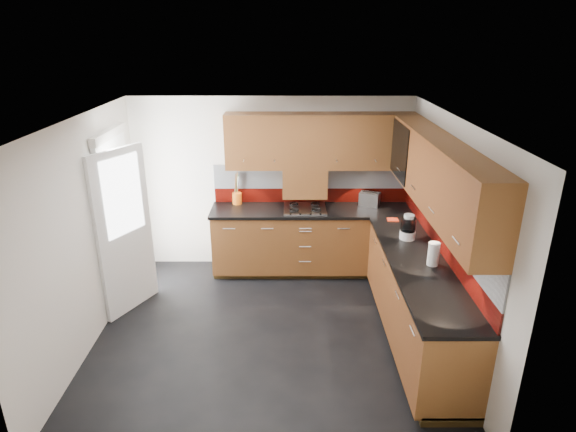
{
  "coord_description": "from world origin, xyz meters",
  "views": [
    {
      "loc": [
        0.21,
        -4.6,
        3.19
      ],
      "look_at": [
        0.22,
        0.65,
        1.16
      ],
      "focal_mm": 30.0,
      "sensor_mm": 36.0,
      "label": 1
    }
  ],
  "objects_px": {
    "utensil_pot": "(237,197)",
    "food_processor": "(408,228)",
    "gas_hob": "(305,209)",
    "toaster": "(370,199)"
  },
  "relations": [
    {
      "from": "gas_hob",
      "to": "toaster",
      "type": "distance_m",
      "value": 0.91
    },
    {
      "from": "gas_hob",
      "to": "toaster",
      "type": "height_order",
      "value": "toaster"
    },
    {
      "from": "food_processor",
      "to": "utensil_pot",
      "type": "bearing_deg",
      "value": 149.89
    },
    {
      "from": "utensil_pot",
      "to": "food_processor",
      "type": "xyz_separation_m",
      "value": [
        2.09,
        -1.21,
        0.04
      ]
    },
    {
      "from": "food_processor",
      "to": "gas_hob",
      "type": "bearing_deg",
      "value": 139.95
    },
    {
      "from": "utensil_pot",
      "to": "toaster",
      "type": "relative_size",
      "value": 1.49
    },
    {
      "from": "gas_hob",
      "to": "toaster",
      "type": "bearing_deg",
      "value": 10.85
    },
    {
      "from": "gas_hob",
      "to": "utensil_pot",
      "type": "relative_size",
      "value": 1.24
    },
    {
      "from": "gas_hob",
      "to": "toaster",
      "type": "relative_size",
      "value": 1.84
    },
    {
      "from": "gas_hob",
      "to": "food_processor",
      "type": "relative_size",
      "value": 1.9
    }
  ]
}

